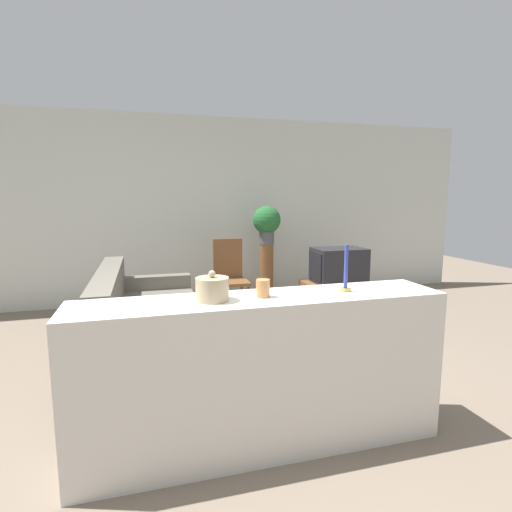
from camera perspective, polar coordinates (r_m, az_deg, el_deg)
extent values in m
plane|color=#756656|center=(3.03, -0.89, -22.17)|extent=(14.00, 14.00, 0.00)
cube|color=silver|center=(6.00, -9.34, 6.48)|extent=(9.00, 0.06, 2.70)
cube|color=#605B51|center=(4.04, -14.66, -10.68)|extent=(0.95, 1.94, 0.48)
cube|color=#605B51|center=(3.94, -20.35, -4.88)|extent=(0.20, 1.94, 0.39)
cube|color=#605B51|center=(3.18, -14.39, -14.54)|extent=(0.95, 0.16, 0.63)
cube|color=#605B51|center=(4.87, -14.90, -6.43)|extent=(0.95, 0.16, 0.63)
cube|color=brown|center=(5.56, 11.60, -5.71)|extent=(0.91, 0.60, 0.40)
cube|color=#232328|center=(5.47, 11.74, -1.30)|extent=(0.67, 0.47, 0.47)
cube|color=black|center=(5.33, 8.50, -1.48)|extent=(0.02, 0.39, 0.36)
cube|color=brown|center=(5.23, -3.59, -3.75)|extent=(0.44, 0.44, 0.04)
cube|color=brown|center=(5.37, -4.07, -0.33)|extent=(0.40, 0.04, 0.53)
cylinder|color=brown|center=(5.06, -5.23, -6.86)|extent=(0.04, 0.04, 0.42)
cylinder|color=brown|center=(5.14, -1.04, -6.58)|extent=(0.04, 0.04, 0.42)
cylinder|color=brown|center=(5.43, -5.96, -5.83)|extent=(0.04, 0.04, 0.42)
cylinder|color=brown|center=(5.50, -2.04, -5.59)|extent=(0.04, 0.04, 0.42)
cylinder|color=brown|center=(5.72, 1.50, -2.68)|extent=(0.20, 0.20, 0.88)
cylinder|color=#4C4C51|center=(5.65, 1.53, 2.59)|extent=(0.21, 0.21, 0.18)
sphere|color=#23602D|center=(5.63, 1.54, 5.17)|extent=(0.39, 0.39, 0.39)
cube|color=silver|center=(2.54, 0.96, -16.37)|extent=(2.25, 0.44, 0.96)
cylinder|color=tan|center=(2.30, -6.27, -4.72)|extent=(0.19, 0.19, 0.13)
sphere|color=tan|center=(2.28, -6.31, -2.56)|extent=(0.04, 0.04, 0.04)
cylinder|color=#C6844C|center=(2.37, 1.00, -4.63)|extent=(0.08, 0.08, 0.11)
cylinder|color=#B7933D|center=(2.58, 12.63, -4.72)|extent=(0.07, 0.07, 0.02)
cylinder|color=#2D3D9E|center=(2.55, 12.74, -1.49)|extent=(0.02, 0.02, 0.28)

